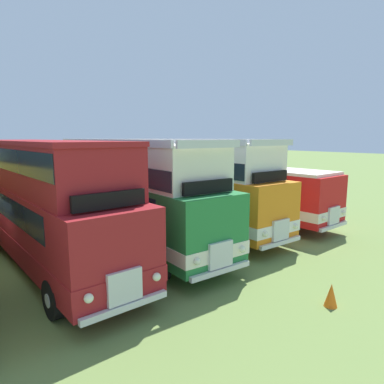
# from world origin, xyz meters

# --- Properties ---
(bus_fifth_in_row) EXTENTS (3.16, 11.58, 4.49)m
(bus_fifth_in_row) POSITION_xyz_m (1.81, -0.22, 2.48)
(bus_fifth_in_row) COLOR maroon
(bus_fifth_in_row) RESTS_ON ground
(bus_sixth_in_row) EXTENTS (2.67, 11.47, 4.52)m
(bus_sixth_in_row) POSITION_xyz_m (5.46, 0.06, 2.36)
(bus_sixth_in_row) COLOR #237538
(bus_sixth_in_row) RESTS_ON ground
(bus_seventh_in_row) EXTENTS (2.64, 10.61, 4.52)m
(bus_seventh_in_row) POSITION_xyz_m (9.09, 0.34, 2.36)
(bus_seventh_in_row) COLOR orange
(bus_seventh_in_row) RESTS_ON ground
(bus_eighth_in_row) EXTENTS (3.09, 9.93, 2.99)m
(bus_eighth_in_row) POSITION_xyz_m (12.73, -0.01, 1.75)
(bus_eighth_in_row) COLOR red
(bus_eighth_in_row) RESTS_ON ground
(cone_mid_row) EXTENTS (0.36, 0.36, 0.66)m
(cone_mid_row) POSITION_xyz_m (7.13, -8.37, 0.33)
(cone_mid_row) COLOR orange
(cone_mid_row) RESTS_ON ground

